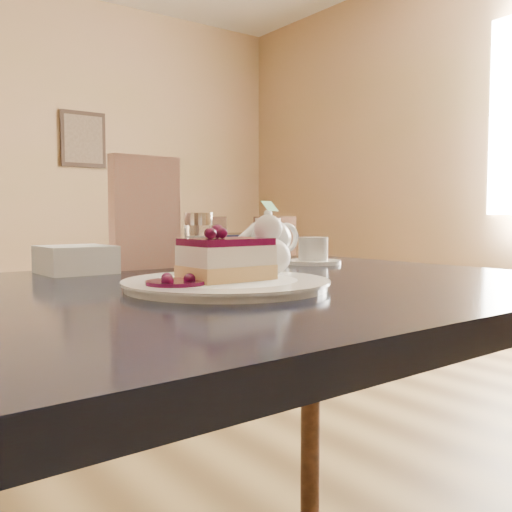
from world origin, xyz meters
TOP-DOWN VIEW (x-y plane):
  - main_table at (0.22, 0.04)m, footprint 1.20×0.82m
  - dessert_plate at (0.22, -0.00)m, footprint 0.28×0.28m
  - cheesecake_slice at (0.22, -0.00)m, footprint 0.12×0.09m
  - whipped_cream at (0.31, 0.01)m, footprint 0.07×0.07m
  - berry_sauce at (0.14, -0.01)m, footprint 0.08×0.08m
  - tea_set at (0.59, 0.34)m, footprint 0.18×0.25m
  - menu_card at (0.27, 0.34)m, footprint 0.14×0.03m
  - sugar_shaker at (0.37, 0.33)m, footprint 0.06×0.06m
  - napkin_stack at (0.13, 0.34)m, footprint 0.12×0.12m
  - bg_table_far_right at (2.78, 3.66)m, footprint 1.09×1.64m

SIDE VIEW (x-z plane):
  - bg_table_far_right at x=2.78m, z-range -0.48..0.61m
  - main_table at x=0.22m, z-range 0.29..1.03m
  - dessert_plate at x=0.22m, z-range 0.74..0.75m
  - berry_sauce at x=0.14m, z-range 0.75..0.75m
  - napkin_stack at x=0.13m, z-range 0.74..0.78m
  - cheesecake_slice at x=0.22m, z-range 0.75..0.81m
  - whipped_cream at x=0.31m, z-range 0.75..0.81m
  - tea_set at x=0.59m, z-range 0.73..0.83m
  - sugar_shaker at x=0.37m, z-range 0.74..0.84m
  - menu_card at x=0.27m, z-range 0.74..0.95m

